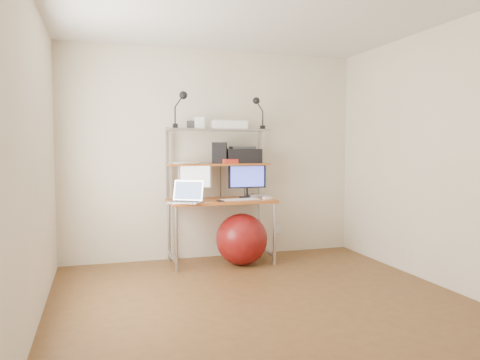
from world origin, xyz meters
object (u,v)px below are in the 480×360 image
at_px(monitor_black, 247,178).
at_px(laptop, 187,198).
at_px(exercise_ball, 242,239).
at_px(monitor_silver, 195,178).
at_px(printer, 242,155).

height_order(monitor_black, laptop, monitor_black).
bearing_deg(exercise_ball, monitor_silver, 148.90).
distance_m(monitor_silver, exercise_ball, 0.88).
bearing_deg(laptop, exercise_ball, 33.90).
height_order(printer, exercise_ball, printer).
bearing_deg(printer, monitor_silver, -178.18).
distance_m(monitor_black, printer, 0.28).
height_order(laptop, exercise_ball, laptop).
bearing_deg(monitor_silver, monitor_black, -16.38).
relative_size(printer, exercise_ball, 0.72).
bearing_deg(printer, monitor_black, -46.40).
distance_m(monitor_silver, monitor_black, 0.62).
xyz_separation_m(monitor_black, printer, (-0.04, 0.05, 0.27)).
bearing_deg(monitor_black, monitor_silver, 174.54).
relative_size(laptop, exercise_ball, 0.74).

